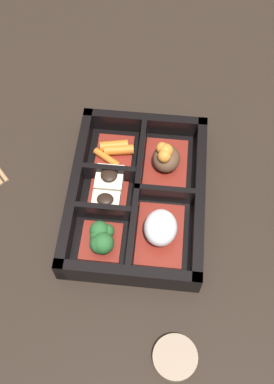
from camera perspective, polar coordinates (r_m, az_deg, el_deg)
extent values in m
plane|color=black|center=(0.67, 0.00, -1.06)|extent=(3.00, 3.00, 0.00)
cube|color=black|center=(0.66, 0.00, -0.85)|extent=(0.26, 0.19, 0.01)
cube|color=black|center=(0.66, -7.74, 0.52)|extent=(0.26, 0.01, 0.04)
cube|color=black|center=(0.65, 7.85, -0.84)|extent=(0.26, 0.01, 0.04)
cube|color=black|center=(0.72, 1.01, 8.51)|extent=(0.01, 0.19, 0.04)
cube|color=black|center=(0.60, -1.22, -10.59)|extent=(0.01, 0.19, 0.04)
cube|color=black|center=(0.65, -0.38, -0.12)|extent=(0.24, 0.01, 0.04)
cube|color=black|center=(0.67, -3.48, 2.20)|extent=(0.01, 0.08, 0.04)
cube|color=black|center=(0.64, -4.23, -2.71)|extent=(0.01, 0.08, 0.04)
cube|color=black|center=(0.65, 3.43, -0.46)|extent=(0.01, 0.09, 0.04)
cube|color=maroon|center=(0.69, 3.65, 3.40)|extent=(0.10, 0.06, 0.01)
ellipsoid|color=brown|center=(0.67, 3.74, 4.27)|extent=(0.05, 0.04, 0.03)
sphere|color=orange|center=(0.65, 3.50, 4.58)|extent=(0.02, 0.02, 0.02)
sphere|color=orange|center=(0.66, 3.22, 5.59)|extent=(0.02, 0.02, 0.02)
sphere|color=orange|center=(0.65, 3.71, 5.26)|extent=(0.02, 0.02, 0.02)
cube|color=maroon|center=(0.63, 2.92, -5.43)|extent=(0.10, 0.06, 0.01)
ellipsoid|color=silver|center=(0.61, 3.02, -4.55)|extent=(0.05, 0.05, 0.04)
cube|color=maroon|center=(0.70, -2.89, 4.89)|extent=(0.07, 0.06, 0.01)
cylinder|color=orange|center=(0.69, -2.95, 5.91)|extent=(0.02, 0.05, 0.02)
cylinder|color=orange|center=(0.69, -2.33, 5.36)|extent=(0.02, 0.05, 0.01)
cylinder|color=orange|center=(0.68, -3.85, 4.32)|extent=(0.03, 0.04, 0.01)
cube|color=maroon|center=(0.66, -3.71, -0.58)|extent=(0.04, 0.06, 0.01)
cube|color=beige|center=(0.66, -3.51, 1.63)|extent=(0.04, 0.04, 0.02)
ellipsoid|color=black|center=(0.65, -3.57, 2.21)|extent=(0.03, 0.02, 0.01)
cube|color=beige|center=(0.64, -3.99, -1.49)|extent=(0.03, 0.04, 0.02)
ellipsoid|color=black|center=(0.63, -4.06, -0.92)|extent=(0.02, 0.02, 0.01)
cube|color=maroon|center=(0.63, -4.58, -6.29)|extent=(0.06, 0.06, 0.01)
sphere|color=#265B28|center=(0.62, -4.79, -4.90)|extent=(0.03, 0.03, 0.03)
sphere|color=#265B28|center=(0.62, -3.83, -4.97)|extent=(0.02, 0.02, 0.02)
sphere|color=#265B28|center=(0.61, -4.33, -6.51)|extent=(0.03, 0.03, 0.03)
sphere|color=#265B28|center=(0.62, -4.97, -5.57)|extent=(0.02, 0.02, 0.02)
sphere|color=#265B28|center=(0.61, -4.78, -6.59)|extent=(0.03, 0.03, 0.03)
cylinder|color=gray|center=(0.59, 4.84, -20.19)|extent=(0.06, 0.06, 0.01)
cylinder|color=black|center=(0.59, 4.87, -20.13)|extent=(0.04, 0.04, 0.00)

